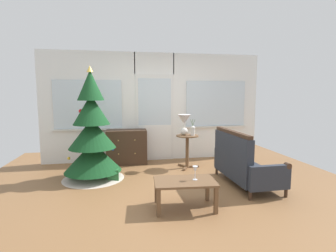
% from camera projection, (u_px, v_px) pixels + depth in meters
% --- Properties ---
extents(ground_plane, '(6.76, 6.76, 0.00)m').
position_uv_depth(ground_plane, '(171.00, 189.00, 4.32)').
color(ground_plane, brown).
extents(back_wall_with_door, '(5.20, 0.14, 2.55)m').
position_uv_depth(back_wall_with_door, '(155.00, 107.00, 6.20)').
color(back_wall_with_door, white).
rests_on(back_wall_with_door, ground).
extents(christmas_tree, '(1.14, 1.14, 2.09)m').
position_uv_depth(christmas_tree, '(92.00, 139.00, 4.80)').
color(christmas_tree, '#4C331E').
rests_on(christmas_tree, ground).
extents(dresser_cabinet, '(0.90, 0.45, 0.78)m').
position_uv_depth(dresser_cabinet, '(127.00, 147.00, 5.90)').
color(dresser_cabinet, '#3D281C').
rests_on(dresser_cabinet, ground).
extents(settee_sofa, '(0.75, 1.45, 0.96)m').
position_uv_depth(settee_sofa, '(242.00, 164.00, 4.52)').
color(settee_sofa, '#3D281C').
rests_on(settee_sofa, ground).
extents(side_table, '(0.50, 0.48, 0.71)m').
position_uv_depth(side_table, '(187.00, 145.00, 5.55)').
color(side_table, brown).
rests_on(side_table, ground).
extents(table_lamp, '(0.28, 0.28, 0.44)m').
position_uv_depth(table_lamp, '(184.00, 122.00, 5.52)').
color(table_lamp, silver).
rests_on(table_lamp, side_table).
extents(flower_vase, '(0.11, 0.10, 0.35)m').
position_uv_depth(flower_vase, '(193.00, 130.00, 5.47)').
color(flower_vase, beige).
rests_on(flower_vase, side_table).
extents(coffee_table, '(0.87, 0.58, 0.40)m').
position_uv_depth(coffee_table, '(185.00, 184.00, 3.58)').
color(coffee_table, brown).
rests_on(coffee_table, ground).
extents(wine_glass, '(0.08, 0.08, 0.20)m').
position_uv_depth(wine_glass, '(195.00, 170.00, 3.58)').
color(wine_glass, silver).
rests_on(wine_glass, coffee_table).
extents(gift_box, '(0.20, 0.18, 0.20)m').
position_uv_depth(gift_box, '(113.00, 175.00, 4.79)').
color(gift_box, '#266633').
rests_on(gift_box, ground).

